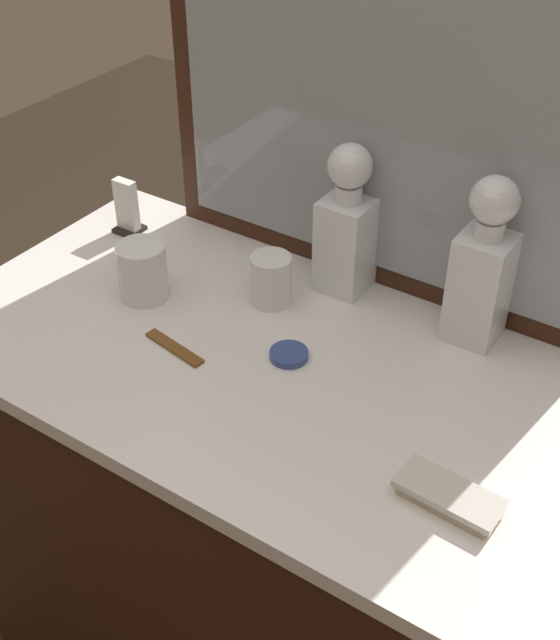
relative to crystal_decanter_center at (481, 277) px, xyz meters
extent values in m
cube|color=#381E11|center=(-0.23, -0.23, -0.60)|extent=(1.13, 0.59, 0.91)
cube|color=white|center=(-0.23, -0.23, -0.13)|extent=(1.17, 0.61, 0.03)
cube|color=#381E11|center=(-0.23, 0.06, 0.23)|extent=(0.83, 0.03, 0.69)
cube|color=gray|center=(-0.23, 0.05, 0.23)|extent=(0.75, 0.01, 0.61)
cube|color=white|center=(0.00, 0.00, -0.02)|extent=(0.08, 0.08, 0.19)
cube|color=brown|center=(0.00, 0.00, -0.05)|extent=(0.07, 0.07, 0.12)
cylinder|color=white|center=(0.00, 0.00, 0.09)|extent=(0.05, 0.05, 0.03)
sphere|color=white|center=(0.00, 0.00, 0.13)|extent=(0.07, 0.07, 0.07)
cube|color=white|center=(-0.25, 0.01, -0.03)|extent=(0.08, 0.08, 0.17)
cube|color=brown|center=(-0.25, 0.01, -0.05)|extent=(0.07, 0.07, 0.13)
cylinder|color=white|center=(-0.25, 0.01, 0.07)|extent=(0.05, 0.05, 0.03)
sphere|color=white|center=(-0.25, 0.01, 0.12)|extent=(0.08, 0.08, 0.08)
cylinder|color=white|center=(-0.52, -0.21, -0.06)|extent=(0.09, 0.09, 0.10)
cylinder|color=silver|center=(-0.52, -0.21, -0.11)|extent=(0.08, 0.08, 0.01)
cylinder|color=white|center=(-0.33, -0.10, -0.07)|extent=(0.07, 0.07, 0.09)
cylinder|color=silver|center=(-0.33, -0.10, -0.11)|extent=(0.07, 0.07, 0.01)
cube|color=#B7A88C|center=(0.12, -0.35, -0.11)|extent=(0.13, 0.06, 0.01)
cube|color=beige|center=(0.12, -0.35, -0.10)|extent=(0.14, 0.07, 0.01)
cylinder|color=#33478C|center=(-0.22, -0.22, -0.11)|extent=(0.06, 0.06, 0.01)
cube|color=brown|center=(-0.38, -0.30, -0.11)|extent=(0.12, 0.04, 0.01)
cube|color=black|center=(-0.69, -0.06, -0.11)|extent=(0.05, 0.05, 0.01)
cube|color=white|center=(-0.69, -0.06, -0.06)|extent=(0.05, 0.02, 0.11)
camera|label=1|loc=(0.34, -1.07, 0.72)|focal=46.46mm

